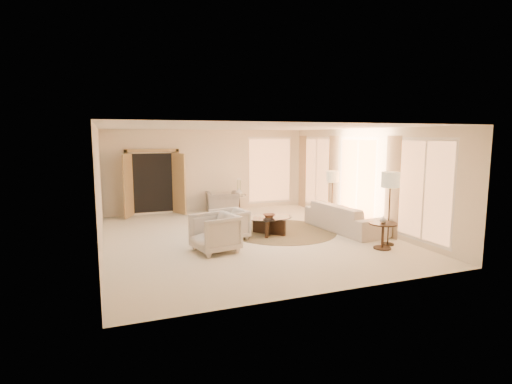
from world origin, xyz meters
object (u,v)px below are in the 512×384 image
object	(u,v)px
accent_chair	(223,199)
floor_lamp_near	(333,179)
armchair_right	(215,231)
end_table	(383,231)
coffee_table	(269,224)
floor_lamp_far	(390,183)
bowl	(269,216)
side_table	(239,202)
end_vase	(383,220)
sofa	(345,217)
side_vase	(239,191)
armchair_left	(229,223)

from	to	relation	value
accent_chair	floor_lamp_near	bearing A→B (deg)	140.99
armchair_right	end_table	bearing A→B (deg)	60.65
armchair_right	coffee_table	bearing A→B (deg)	108.69
floor_lamp_far	bowl	world-z (taller)	floor_lamp_far
side_table	end_vase	bearing A→B (deg)	-72.42
coffee_table	sofa	bearing A→B (deg)	-8.80
floor_lamp_near	side_vase	xyz separation A→B (m)	(-2.04, 2.61, -0.61)
end_table	floor_lamp_far	distance (m)	1.15
armchair_right	floor_lamp_far	distance (m)	4.25
armchair_right	side_table	distance (m)	4.66
coffee_table	floor_lamp_far	bearing A→B (deg)	-40.99
side_table	floor_lamp_near	size ratio (longest dim) A/B	0.39
armchair_right	floor_lamp_far	xyz separation A→B (m)	(4.02, -0.94, 1.02)
floor_lamp_far	bowl	bearing A→B (deg)	139.01
floor_lamp_near	armchair_right	bearing A→B (deg)	-158.26
accent_chair	side_table	distance (m)	0.57
armchair_left	coffee_table	size ratio (longest dim) A/B	0.61
armchair_left	coffee_table	distance (m)	1.13
coffee_table	bowl	bearing A→B (deg)	90.00
bowl	side_table	bearing A→B (deg)	85.93
end_vase	end_table	bearing A→B (deg)	180.00
accent_chair	end_vase	size ratio (longest dim) A/B	6.60
side_table	side_vase	xyz separation A→B (m)	(0.00, 0.00, 0.36)
armchair_right	floor_lamp_far	size ratio (longest dim) A/B	0.54
accent_chair	coffee_table	distance (m)	3.37
armchair_left	floor_lamp_far	bearing A→B (deg)	52.27
floor_lamp_near	floor_lamp_far	bearing A→B (deg)	-90.00
armchair_left	end_vase	distance (m)	3.73
coffee_table	side_vase	distance (m)	3.22
sofa	side_table	world-z (taller)	sofa
sofa	side_vase	xyz separation A→B (m)	(-1.91, 3.51, 0.35)
accent_chair	side_vase	size ratio (longest dim) A/B	4.40
accent_chair	end_vase	distance (m)	5.99
sofa	floor_lamp_near	bearing A→B (deg)	-13.92
bowl	armchair_right	bearing A→B (deg)	-149.47
sofa	coffee_table	xyz separation A→B (m)	(-2.13, 0.33, -0.08)
sofa	armchair_left	xyz separation A→B (m)	(-3.26, 0.25, 0.04)
armchair_left	armchair_right	bearing A→B (deg)	-42.00
coffee_table	floor_lamp_far	world-z (taller)	floor_lamp_far
sofa	end_table	size ratio (longest dim) A/B	3.94
sofa	coffee_table	distance (m)	2.16
floor_lamp_near	end_vase	bearing A→B (deg)	-96.95
sofa	coffee_table	size ratio (longest dim) A/B	1.85
side_table	floor_lamp_far	distance (m)	5.65
armchair_right	floor_lamp_far	bearing A→B (deg)	65.07
side_vase	accent_chair	bearing A→B (deg)	161.76
armchair_left	side_table	bearing A→B (deg)	148.89
coffee_table	bowl	world-z (taller)	bowl
floor_lamp_near	coffee_table	bearing A→B (deg)	-165.92
floor_lamp_near	end_vase	world-z (taller)	floor_lamp_near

